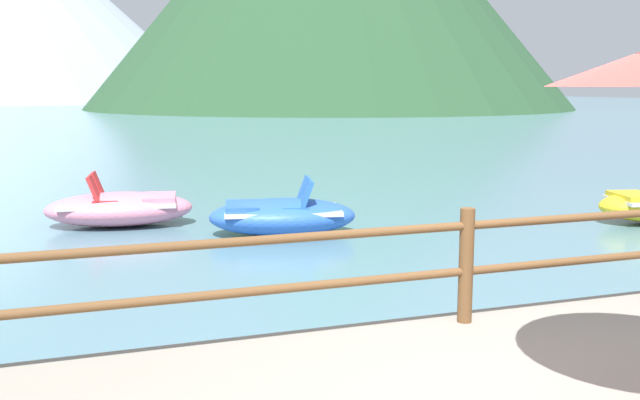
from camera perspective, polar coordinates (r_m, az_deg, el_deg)
ground_plane at (r=43.60m, az=-15.11°, el=5.71°), size 200.00×200.00×0.00m
dock_railing at (r=5.96m, az=11.56°, el=-4.19°), size 23.92×0.12×0.95m
pedal_boat_2 at (r=12.48m, az=-15.61°, el=-0.61°), size 2.57×1.59×0.89m
pedal_boat_3 at (r=11.30m, az=-3.05°, el=-1.24°), size 2.52×1.71×0.89m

